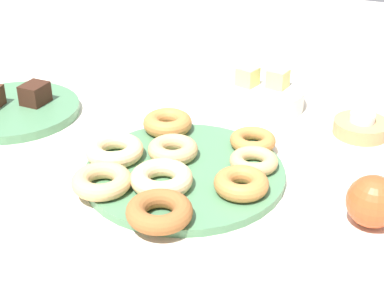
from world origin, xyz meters
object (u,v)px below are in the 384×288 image
donut_1 (159,211)px  donut_7 (254,161)px  melon_chunk_left (246,76)px  candle_holder (361,128)px  donut_2 (253,140)px  donut_5 (173,149)px  donut_4 (241,183)px  melon_chunk_right (278,79)px  apple (373,201)px  donut_8 (168,123)px  cake_plate (13,110)px  donut_6 (114,150)px  brownie_far (35,94)px  donut_0 (102,181)px  donut_3 (162,179)px  tealight (363,117)px  donut_plate (184,173)px  fruit_bowl (260,97)px

donut_1 → donut_7: (0.07, 0.18, -0.00)m
melon_chunk_left → candle_holder: bearing=-10.1°
donut_2 → donut_5: 0.14m
donut_2 → donut_4: bearing=-78.5°
donut_5 → melon_chunk_right: melon_chunk_right is taller
candle_holder → apple: (0.06, -0.27, 0.02)m
donut_8 → melon_chunk_right: melon_chunk_right is taller
cake_plate → candle_holder: 0.65m
donut_6 → candle_holder: donut_6 is taller
donut_8 → brownie_far: 0.28m
donut_0 → brownie_far: bearing=143.2°
donut_3 → donut_4: same height
donut_5 → apple: 0.32m
donut_3 → donut_2: bearing=63.9°
tealight → melon_chunk_left: (-0.23, 0.04, 0.03)m
donut_plate → candle_holder: size_ratio=3.23×
donut_6 → donut_1: bearing=-40.8°
brownie_far → cake_plate: bearing=-135.0°
donut_plate → donut_5: donut_5 is taller
donut_1 → donut_5: (-0.06, 0.16, -0.00)m
donut_6 → brownie_far: brownie_far is taller
donut_plate → donut_4: bearing=-13.2°
donut_plate → melon_chunk_right: bearing=79.6°
donut_5 → donut_6: bearing=-154.0°
melon_chunk_right → donut_3: bearing=-100.3°
melon_chunk_right → apple: size_ratio=0.49×
donut_1 → donut_3: (-0.03, 0.08, 0.00)m
donut_0 → melon_chunk_right: melon_chunk_right is taller
donut_7 → donut_8: bearing=161.6°
donut_2 → melon_chunk_right: size_ratio=2.14×
apple → donut_8: bearing=162.2°
donut_3 → cake_plate: donut_3 is taller
donut_2 → melon_chunk_left: 0.20m
donut_1 → melon_chunk_right: 0.45m
donut_2 → cake_plate: donut_2 is taller
donut_4 → melon_chunk_left: 0.34m
donut_5 → donut_6: (-0.09, -0.04, 0.00)m
cake_plate → tealight: (0.63, 0.19, 0.02)m
donut_5 → fruit_bowl: size_ratio=0.48×
candle_holder → tealight: size_ratio=2.22×
brownie_far → apple: 0.66m
donut_0 → donut_8: size_ratio=1.04×
donut_3 → donut_8: size_ratio=1.08×
melon_chunk_right → apple: 0.40m
brownie_far → melon_chunk_left: 0.41m
donut_plate → donut_6: 0.12m
donut_6 → melon_chunk_left: bearing=69.7°
donut_2 → candle_holder: 0.21m
melon_chunk_right → donut_4: bearing=-82.4°
donut_1 → brownie_far: size_ratio=1.84×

